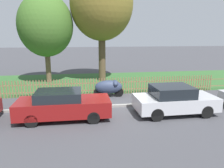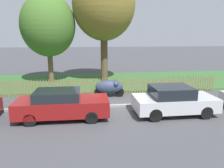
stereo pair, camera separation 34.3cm
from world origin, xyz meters
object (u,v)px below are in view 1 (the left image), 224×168
Objects in this scene: tree_mid_park at (102,4)px; parked_car_black_saloon at (63,105)px; tree_behind_motorcycle at (46,25)px; parked_car_navy_estate at (174,100)px; covered_motorcycle at (109,87)px.

parked_car_black_saloon is at bearing -107.71° from tree_mid_park.
tree_behind_motorcycle is at bearing 101.91° from parked_car_black_saloon.
parked_car_navy_estate is 4.43m from covered_motorcycle.
parked_car_navy_estate is 0.43× the size of tree_mid_park.
parked_car_navy_estate reaches higher than covered_motorcycle.
tree_behind_motorcycle is (-4.37, 5.14, 3.92)m from covered_motorcycle.
parked_car_navy_estate is at bearing -72.77° from tree_mid_park.
parked_car_black_saloon is 9.51m from tree_behind_motorcycle.
tree_mid_park is (0.10, 5.20, 5.59)m from covered_motorcycle.
tree_mid_park is at bearing 92.44° from covered_motorcycle.
tree_behind_motorcycle reaches higher than parked_car_black_saloon.
parked_car_black_saloon is 1.07× the size of parked_car_navy_estate.
covered_motorcycle is 7.64m from tree_mid_park.
covered_motorcycle is 0.21× the size of tree_mid_park.
covered_motorcycle is (2.64, 3.37, -0.04)m from parked_car_black_saloon.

